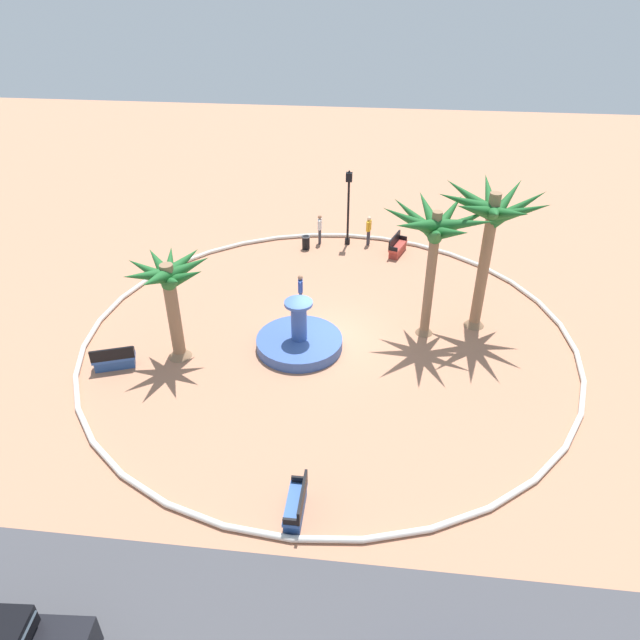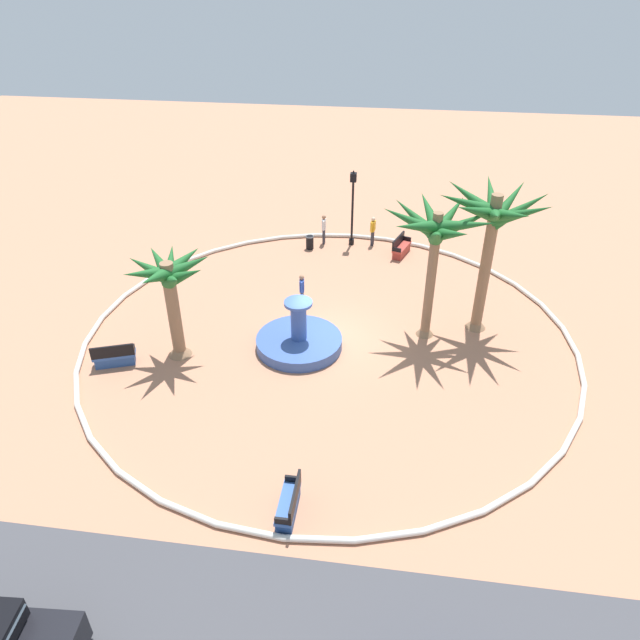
% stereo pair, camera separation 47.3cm
% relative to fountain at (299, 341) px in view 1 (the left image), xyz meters
% --- Properties ---
extents(ground_plane, '(80.00, 80.00, 0.00)m').
position_rel_fountain_xyz_m(ground_plane, '(-1.09, -0.83, -0.31)').
color(ground_plane, tan).
extents(plaza_curb, '(19.98, 19.98, 0.20)m').
position_rel_fountain_xyz_m(plaza_curb, '(-1.09, -0.83, -0.21)').
color(plaza_curb, silver).
rests_on(plaza_curb, ground).
extents(fountain, '(3.45, 3.45, 2.14)m').
position_rel_fountain_xyz_m(fountain, '(0.00, 0.00, 0.00)').
color(fountain, '#38569E').
rests_on(fountain, ground).
extents(palm_tree_near_fountain, '(4.30, 4.21, 5.67)m').
position_rel_fountain_xyz_m(palm_tree_near_fountain, '(-5.03, -1.61, 4.27)').
color(palm_tree_near_fountain, '#8E6B4C').
rests_on(palm_tree_near_fountain, ground).
extents(palm_tree_by_curb, '(4.37, 4.47, 6.17)m').
position_rel_fountain_xyz_m(palm_tree_by_curb, '(-7.16, -2.40, 4.53)').
color(palm_tree_by_curb, '#8E6B4C').
rests_on(palm_tree_by_curb, ground).
extents(palm_tree_mid_plaza, '(3.24, 3.28, 4.33)m').
position_rel_fountain_xyz_m(palm_tree_mid_plaza, '(4.59, 1.09, 2.93)').
color(palm_tree_mid_plaza, '#8E6B4C').
rests_on(palm_tree_mid_plaza, ground).
extents(bench_east, '(1.67, 1.02, 1.00)m').
position_rel_fountain_xyz_m(bench_east, '(6.83, 2.14, 0.04)').
color(bench_east, '#335BA8').
rests_on(bench_east, ground).
extents(bench_west, '(0.50, 1.60, 1.00)m').
position_rel_fountain_xyz_m(bench_west, '(-1.10, 8.15, 0.04)').
color(bench_west, '#335BA8').
rests_on(bench_west, ground).
extents(bench_north, '(0.99, 1.68, 1.00)m').
position_rel_fountain_xyz_m(bench_north, '(-3.85, -8.95, 0.04)').
color(bench_north, '#B73D33').
rests_on(bench_north, ground).
extents(lamppost, '(0.32, 0.32, 4.09)m').
position_rel_fountain_xyz_m(lamppost, '(-1.18, -9.85, 2.09)').
color(lamppost, black).
rests_on(lamppost, ground).
extents(trash_bin, '(0.46, 0.46, 0.73)m').
position_rel_fountain_xyz_m(trash_bin, '(0.96, -8.99, 0.08)').
color(trash_bin, black).
rests_on(trash_bin, ground).
extents(person_cyclist_helmet, '(0.22, 0.53, 1.63)m').
position_rel_fountain_xyz_m(person_cyclist_helmet, '(0.30, -9.75, 0.60)').
color(person_cyclist_helmet, '#33333D').
rests_on(person_cyclist_helmet, ground).
extents(person_cyclist_photo, '(0.27, 0.52, 1.59)m').
position_rel_fountain_xyz_m(person_cyclist_photo, '(-2.30, -9.93, 0.58)').
color(person_cyclist_photo, '#33333D').
rests_on(person_cyclist_photo, ground).
extents(person_pedestrian_stroll, '(0.24, 0.53, 1.62)m').
position_rel_fountain_xyz_m(person_pedestrian_stroll, '(0.39, -3.09, 0.60)').
color(person_pedestrian_stroll, '#33333D').
rests_on(person_pedestrian_stroll, ground).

